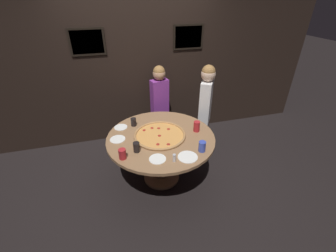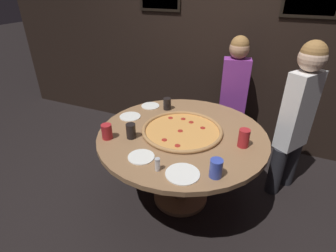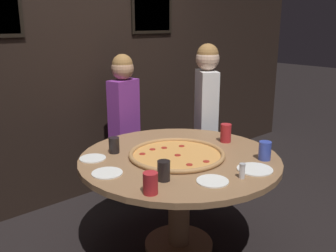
% 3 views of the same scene
% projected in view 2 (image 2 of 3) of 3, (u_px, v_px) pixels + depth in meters
% --- Properties ---
extents(ground_plane, '(24.00, 24.00, 0.00)m').
position_uv_depth(ground_plane, '(180.00, 197.00, 2.60)').
color(ground_plane, black).
extents(back_wall, '(6.40, 0.08, 2.60)m').
position_uv_depth(back_wall, '(225.00, 37.00, 3.01)').
color(back_wall, black).
rests_on(back_wall, ground_plane).
extents(dining_table, '(1.44, 1.44, 0.74)m').
position_uv_depth(dining_table, '(182.00, 147.00, 2.31)').
color(dining_table, '#936B47').
rests_on(dining_table, ground_plane).
extents(giant_pizza, '(0.70, 0.70, 0.03)m').
position_uv_depth(giant_pizza, '(182.00, 130.00, 2.25)').
color(giant_pizza, '#E0994C').
rests_on(giant_pizza, dining_table).
extents(drink_cup_far_left, '(0.08, 0.08, 0.12)m').
position_uv_depth(drink_cup_far_left, '(167.00, 104.00, 2.61)').
color(drink_cup_far_left, black).
rests_on(drink_cup_far_left, dining_table).
extents(drink_cup_front_edge, '(0.09, 0.09, 0.15)m').
position_uv_depth(drink_cup_front_edge, '(244.00, 138.00, 2.02)').
color(drink_cup_front_edge, '#B22328').
rests_on(drink_cup_front_edge, dining_table).
extents(drink_cup_beside_pizza, '(0.08, 0.08, 0.13)m').
position_uv_depth(drink_cup_beside_pizza, '(131.00, 131.00, 2.14)').
color(drink_cup_beside_pizza, black).
rests_on(drink_cup_beside_pizza, dining_table).
extents(drink_cup_far_right, '(0.09, 0.09, 0.13)m').
position_uv_depth(drink_cup_far_right, '(107.00, 132.00, 2.13)').
color(drink_cup_far_right, '#B22328').
rests_on(drink_cup_far_right, dining_table).
extents(drink_cup_near_right, '(0.09, 0.09, 0.13)m').
position_uv_depth(drink_cup_near_right, '(216.00, 168.00, 1.71)').
color(drink_cup_near_right, '#384CB7').
rests_on(drink_cup_near_right, dining_table).
extents(white_plate_right_side, '(0.23, 0.23, 0.01)m').
position_uv_depth(white_plate_right_side, '(183.00, 174.00, 1.76)').
color(white_plate_right_side, white).
rests_on(white_plate_right_side, dining_table).
extents(white_plate_near_front, '(0.20, 0.20, 0.01)m').
position_uv_depth(white_plate_near_front, '(130.00, 117.00, 2.49)').
color(white_plate_near_front, white).
rests_on(white_plate_near_front, dining_table).
extents(white_plate_far_back, '(0.19, 0.19, 0.01)m').
position_uv_depth(white_plate_far_back, '(150.00, 106.00, 2.70)').
color(white_plate_far_back, white).
rests_on(white_plate_far_back, dining_table).
extents(white_plate_beside_cup, '(0.20, 0.20, 0.01)m').
position_uv_depth(white_plate_beside_cup, '(141.00, 157.00, 1.92)').
color(white_plate_beside_cup, white).
rests_on(white_plate_beside_cup, dining_table).
extents(condiment_shaker, '(0.04, 0.04, 0.10)m').
position_uv_depth(condiment_shaker, '(157.00, 164.00, 1.77)').
color(condiment_shaker, silver).
rests_on(condiment_shaker, dining_table).
extents(diner_side_left, '(0.36, 0.21, 1.39)m').
position_uv_depth(diner_side_left, '(234.00, 91.00, 2.94)').
color(diner_side_left, '#232328').
rests_on(diner_side_left, ground_plane).
extents(diner_far_left, '(0.31, 0.38, 1.48)m').
position_uv_depth(diner_far_left, '(297.00, 114.00, 2.32)').
color(diner_far_left, '#232328').
rests_on(diner_far_left, ground_plane).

